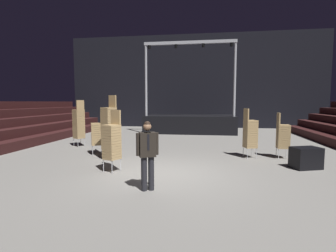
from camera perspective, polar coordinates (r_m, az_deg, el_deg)
The scene contains 11 objects.
ground_plane at distance 8.27m, azimuth -0.28°, elevation -10.62°, with size 22.00×30.00×0.10m, color slate.
arena_end_wall at distance 22.95m, azimuth 5.63°, elevation 9.75°, with size 22.00×0.30×8.00m, color black.
stage_riser at distance 19.07m, azimuth 4.92°, elevation 0.75°, with size 6.45×3.27×6.24m.
man_with_tie at distance 6.49m, azimuth -4.53°, elevation -5.61°, with size 0.55×0.37×1.75m.
chair_stack_front_left at distance 13.67m, azimuth -19.03°, elevation 0.55°, with size 0.60×0.60×2.31m.
chair_stack_front_right at distance 11.37m, azimuth -15.36°, elevation -1.53°, with size 0.59×0.59×1.79m.
chair_stack_mid_left at distance 8.44m, azimuth -12.25°, elevation -3.23°, with size 0.59×0.59×1.96m.
chair_stack_mid_right at distance 10.19m, azimuth -12.83°, elevation -0.35°, with size 0.60×0.60×2.48m.
chair_stack_mid_centre at distance 10.79m, azimuth 17.61°, elevation -1.51°, with size 0.55×0.55×1.96m.
chair_stack_rear_left at distance 11.13m, azimuth 23.94°, elevation -1.95°, with size 0.45×0.45×1.79m.
equipment_road_case at distance 9.86m, azimuth 28.05°, elevation -6.21°, with size 0.90×0.60×0.71m, color black.
Camera 1 is at (1.24, -7.85, 2.22)m, focal length 27.73 mm.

